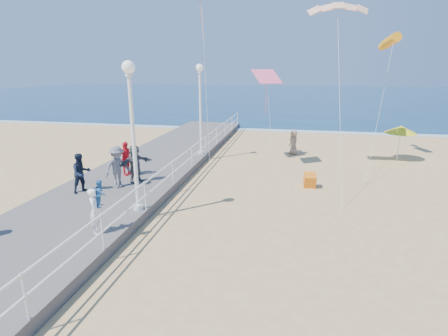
% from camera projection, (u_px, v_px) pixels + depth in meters
% --- Properties ---
extents(ground, '(160.00, 160.00, 0.00)m').
position_uv_depth(ground, '(283.00, 232.00, 12.11)').
color(ground, tan).
rests_on(ground, ground).
extents(ocean, '(160.00, 90.00, 0.05)m').
position_uv_depth(ocean, '(295.00, 95.00, 73.36)').
color(ocean, '#0D2D4E').
rests_on(ocean, ground).
extents(surf_line, '(160.00, 1.20, 0.04)m').
position_uv_depth(surf_line, '(292.00, 131.00, 31.42)').
color(surf_line, white).
rests_on(surf_line, ground).
extents(boardwalk, '(5.00, 44.00, 0.40)m').
position_uv_depth(boardwalk, '(87.00, 210.00, 13.48)').
color(boardwalk, '#66615C').
rests_on(boardwalk, ground).
extents(railing, '(0.05, 42.00, 0.55)m').
position_uv_depth(railing, '(145.00, 188.00, 12.73)').
color(railing, white).
rests_on(railing, boardwalk).
extents(lamp_post_mid, '(0.44, 0.44, 5.32)m').
position_uv_depth(lamp_post_mid, '(132.00, 122.00, 12.12)').
color(lamp_post_mid, white).
rests_on(lamp_post_mid, boardwalk).
extents(lamp_post_far, '(0.44, 0.44, 5.32)m').
position_uv_depth(lamp_post_far, '(200.00, 100.00, 20.60)').
color(lamp_post_far, white).
rests_on(lamp_post_far, boardwalk).
extents(woman_holding_toddler, '(0.49, 0.62, 1.48)m').
position_uv_depth(woman_holding_toddler, '(95.00, 211.00, 10.97)').
color(woman_holding_toddler, white).
rests_on(woman_holding_toddler, boardwalk).
extents(toddler_held, '(0.44, 0.50, 0.87)m').
position_uv_depth(toddler_held, '(100.00, 193.00, 10.93)').
color(toddler_held, '#3178B8').
rests_on(toddler_held, boardwalk).
extents(spectator_2, '(1.20, 1.37, 1.84)m').
position_uv_depth(spectator_2, '(117.00, 167.00, 15.24)').
color(spectator_2, slate).
rests_on(spectator_2, boardwalk).
extents(spectator_3, '(0.81, 1.05, 1.66)m').
position_uv_depth(spectator_3, '(126.00, 158.00, 17.01)').
color(spectator_3, red).
rests_on(spectator_3, boardwalk).
extents(spectator_5, '(1.34, 1.63, 1.75)m').
position_uv_depth(spectator_5, '(135.00, 164.00, 15.93)').
color(spectator_5, '#515256').
rests_on(spectator_5, boardwalk).
extents(spectator_6, '(0.59, 0.67, 1.55)m').
position_uv_depth(spectator_6, '(134.00, 160.00, 16.96)').
color(spectator_6, gray).
rests_on(spectator_6, boardwalk).
extents(spectator_7, '(0.97, 1.03, 1.67)m').
position_uv_depth(spectator_7, '(81.00, 173.00, 14.64)').
color(spectator_7, '#161F32').
rests_on(spectator_7, boardwalk).
extents(beach_walker_c, '(0.81, 0.94, 1.62)m').
position_uv_depth(beach_walker_c, '(294.00, 142.00, 22.80)').
color(beach_walker_c, gray).
rests_on(beach_walker_c, ground).
extents(box_kite, '(0.61, 0.75, 0.74)m').
position_uv_depth(box_kite, '(310.00, 181.00, 16.54)').
color(box_kite, red).
rests_on(box_kite, ground).
extents(beach_umbrella, '(1.90, 1.90, 2.14)m').
position_uv_depth(beach_umbrella, '(401.00, 130.00, 20.99)').
color(beach_umbrella, white).
rests_on(beach_umbrella, ground).
extents(kite_parafoil, '(2.87, 0.94, 0.65)m').
position_uv_depth(kite_parafoil, '(338.00, 5.00, 16.74)').
color(kite_parafoil, orange).
extents(kite_windsock, '(0.99, 2.59, 1.06)m').
position_uv_depth(kite_windsock, '(391.00, 41.00, 19.92)').
color(kite_windsock, orange).
extents(kite_diamond_pink, '(1.76, 1.70, 0.72)m').
position_uv_depth(kite_diamond_pink, '(267.00, 76.00, 18.49)').
color(kite_diamond_pink, '#FF5D86').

